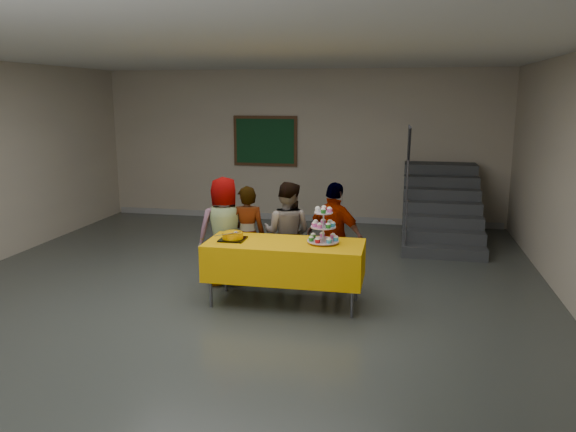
# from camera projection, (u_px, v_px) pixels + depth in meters

# --- Properties ---
(room_shell) EXTENTS (10.00, 10.04, 3.02)m
(room_shell) POSITION_uv_depth(u_px,v_px,m) (220.00, 128.00, 6.25)
(room_shell) COLOR #4C514C
(room_shell) RESTS_ON ground
(bake_table) EXTENTS (1.88, 0.78, 0.77)m
(bake_table) POSITION_uv_depth(u_px,v_px,m) (285.00, 260.00, 6.72)
(bake_table) COLOR #595960
(bake_table) RESTS_ON ground
(cupcake_stand) EXTENTS (0.38, 0.38, 0.44)m
(cupcake_stand) POSITION_uv_depth(u_px,v_px,m) (323.00, 229.00, 6.60)
(cupcake_stand) COLOR silver
(cupcake_stand) RESTS_ON bake_table
(bear_cake) EXTENTS (0.32, 0.36, 0.12)m
(bear_cake) POSITION_uv_depth(u_px,v_px,m) (233.00, 235.00, 6.78)
(bear_cake) COLOR black
(bear_cake) RESTS_ON bake_table
(schoolchild_a) EXTENTS (0.84, 0.71, 1.45)m
(schoolchild_a) POSITION_uv_depth(u_px,v_px,m) (225.00, 231.00, 7.44)
(schoolchild_a) COLOR slate
(schoolchild_a) RESTS_ON ground
(schoolchild_b) EXTENTS (0.55, 0.42, 1.33)m
(schoolchild_b) POSITION_uv_depth(u_px,v_px,m) (247.00, 236.00, 7.43)
(schoolchild_b) COLOR slate
(schoolchild_b) RESTS_ON ground
(schoolchild_c) EXTENTS (0.74, 0.61, 1.38)m
(schoolchild_c) POSITION_uv_depth(u_px,v_px,m) (287.00, 233.00, 7.46)
(schoolchild_c) COLOR slate
(schoolchild_c) RESTS_ON ground
(schoolchild_d) EXTENTS (0.90, 0.66, 1.41)m
(schoolchild_d) POSITION_uv_depth(u_px,v_px,m) (335.00, 237.00, 7.20)
(schoolchild_d) COLOR slate
(schoolchild_d) RESTS_ON ground
(staircase) EXTENTS (1.30, 2.40, 2.04)m
(staircase) POSITION_uv_depth(u_px,v_px,m) (440.00, 210.00, 10.00)
(staircase) COLOR #424447
(staircase) RESTS_ON ground
(noticeboard) EXTENTS (1.30, 0.05, 1.00)m
(noticeboard) POSITION_uv_depth(u_px,v_px,m) (265.00, 141.00, 11.24)
(noticeboard) COLOR #472B16
(noticeboard) RESTS_ON ground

